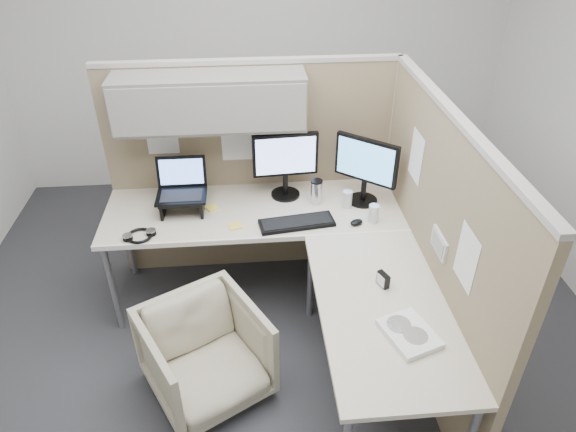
{
  "coord_description": "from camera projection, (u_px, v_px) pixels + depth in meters",
  "views": [
    {
      "loc": [
        -0.13,
        -2.37,
        2.6
      ],
      "look_at": [
        0.1,
        0.25,
        0.85
      ],
      "focal_mm": 32.0,
      "sensor_mm": 36.0,
      "label": 1
    }
  ],
  "objects": [
    {
      "name": "ground",
      "position": [
        276.0,
        344.0,
        3.41
      ],
      "size": [
        4.5,
        4.5,
        0.0
      ],
      "primitive_type": "plane",
      "color": "#2B2B2F",
      "rests_on": "ground"
    },
    {
      "name": "partition_back",
      "position": [
        234.0,
        141.0,
        3.47
      ],
      "size": [
        2.0,
        0.36,
        1.63
      ],
      "color": "#8E7B5D",
      "rests_on": "ground"
    },
    {
      "name": "partition_right",
      "position": [
        430.0,
        244.0,
        2.97
      ],
      "size": [
        0.07,
        2.03,
        1.63
      ],
      "color": "#8E7B5D",
      "rests_on": "ground"
    },
    {
      "name": "desk",
      "position": [
        294.0,
        249.0,
        3.14
      ],
      "size": [
        2.0,
        1.98,
        0.73
      ],
      "color": "beige",
      "rests_on": "ground"
    },
    {
      "name": "office_chair",
      "position": [
        205.0,
        351.0,
        2.94
      ],
      "size": [
        0.83,
        0.81,
        0.64
      ],
      "primitive_type": "imported",
      "rotation": [
        0.0,
        0.0,
        0.5
      ],
      "color": "#BDB696",
      "rests_on": "ground"
    },
    {
      "name": "monitor_left",
      "position": [
        285.0,
        160.0,
        3.44
      ],
      "size": [
        0.44,
        0.2,
        0.47
      ],
      "rotation": [
        0.0,
        0.0,
        0.07
      ],
      "color": "black",
      "rests_on": "desk"
    },
    {
      "name": "monitor_right",
      "position": [
        366.0,
        166.0,
        3.37
      ],
      "size": [
        0.36,
        0.31,
        0.47
      ],
      "rotation": [
        0.0,
        0.0,
        -0.68
      ],
      "color": "black",
      "rests_on": "desk"
    },
    {
      "name": "laptop_station",
      "position": [
        182.0,
        193.0,
        3.37
      ],
      "size": [
        0.32,
        0.28,
        0.34
      ],
      "color": "black",
      "rests_on": "desk"
    },
    {
      "name": "keyboard",
      "position": [
        297.0,
        223.0,
        3.28
      ],
      "size": [
        0.5,
        0.22,
        0.02
      ],
      "primitive_type": "cube",
      "rotation": [
        0.0,
        0.0,
        0.14
      ],
      "color": "black",
      "rests_on": "desk"
    },
    {
      "name": "mouse",
      "position": [
        356.0,
        222.0,
        3.28
      ],
      "size": [
        0.1,
        0.09,
        0.03
      ],
      "primitive_type": "ellipsoid",
      "rotation": [
        0.0,
        0.0,
        0.42
      ],
      "color": "black",
      "rests_on": "desk"
    },
    {
      "name": "travel_mug",
      "position": [
        316.0,
        192.0,
        3.46
      ],
      "size": [
        0.08,
        0.08,
        0.17
      ],
      "color": "silver",
      "rests_on": "desk"
    },
    {
      "name": "soda_can_green",
      "position": [
        374.0,
        213.0,
        3.29
      ],
      "size": [
        0.07,
        0.07,
        0.12
      ],
      "primitive_type": "cylinder",
      "color": "silver",
      "rests_on": "desk"
    },
    {
      "name": "soda_can_silver",
      "position": [
        347.0,
        199.0,
        3.43
      ],
      "size": [
        0.07,
        0.07,
        0.12
      ],
      "primitive_type": "cylinder",
      "color": "silver",
      "rests_on": "desk"
    },
    {
      "name": "sticky_note_b",
      "position": [
        274.0,
        228.0,
        3.25
      ],
      "size": [
        0.1,
        0.1,
        0.01
      ],
      "primitive_type": "cube",
      "rotation": [
        0.0,
        0.0,
        -0.38
      ],
      "color": "yellow",
      "rests_on": "desk"
    },
    {
      "name": "sticky_note_a",
      "position": [
        235.0,
        226.0,
        3.27
      ],
      "size": [
        0.09,
        0.09,
        0.01
      ],
      "primitive_type": "cube",
      "rotation": [
        0.0,
        0.0,
        0.3
      ],
      "color": "yellow",
      "rests_on": "desk"
    },
    {
      "name": "sticky_note_c",
      "position": [
        212.0,
        208.0,
        3.45
      ],
      "size": [
        0.11,
        0.11,
        0.01
      ],
      "primitive_type": "cube",
      "rotation": [
        0.0,
        0.0,
        0.59
      ],
      "color": "yellow",
      "rests_on": "desk"
    },
    {
      "name": "headphones",
      "position": [
        140.0,
        235.0,
        3.17
      ],
      "size": [
        0.2,
        0.2,
        0.03
      ],
      "rotation": [
        0.0,
        0.0,
        0.3
      ],
      "color": "black",
      "rests_on": "desk"
    },
    {
      "name": "paper_stack",
      "position": [
        409.0,
        333.0,
        2.49
      ],
      "size": [
        0.3,
        0.33,
        0.03
      ],
      "rotation": [
        0.0,
        0.0,
        0.34
      ],
      "color": "white",
      "rests_on": "desk"
    },
    {
      "name": "desk_clock",
      "position": [
        383.0,
        280.0,
        2.78
      ],
      "size": [
        0.06,
        0.09,
        0.08
      ],
      "rotation": [
        0.0,
        0.0,
        -1.16
      ],
      "color": "black",
      "rests_on": "desk"
    }
  ]
}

